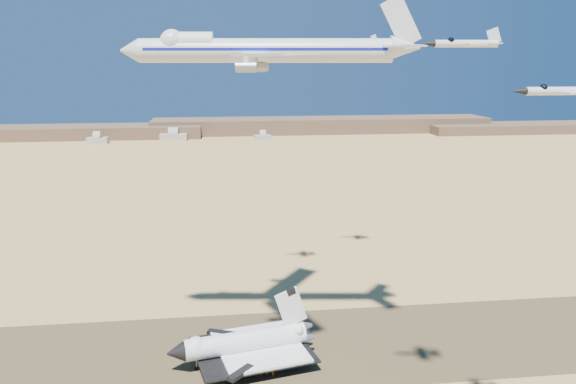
{
  "coord_description": "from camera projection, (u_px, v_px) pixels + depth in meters",
  "views": [
    {
      "loc": [
        -9.92,
        -156.2,
        85.38
      ],
      "look_at": [
        10.59,
        8.0,
        47.24
      ],
      "focal_mm": 35.0,
      "sensor_mm": 36.0,
      "label": 1
    }
  ],
  "objects": [
    {
      "name": "ridgeline",
      "position": [
        280.0,
        128.0,
        687.45
      ],
      "size": [
        960.0,
        90.0,
        18.0
      ],
      "color": "brown",
      "rests_on": "ground"
    },
    {
      "name": "chase_jet_a",
      "position": [
        464.0,
        43.0,
        106.35
      ],
      "size": [
        15.15,
        8.28,
        3.78
      ],
      "rotation": [
        0.0,
        0.0,
        -0.1
      ],
      "color": "silver"
    },
    {
      "name": "chase_jet_d",
      "position": [
        360.0,
        42.0,
        216.13
      ],
      "size": [
        14.01,
        7.89,
        3.52
      ],
      "rotation": [
        0.0,
        0.0,
        -0.18
      ],
      "color": "silver"
    },
    {
      "name": "runway",
      "position": [
        257.0,
        349.0,
        171.4
      ],
      "size": [
        600.0,
        50.0,
        0.06
      ],
      "primitive_type": "cube",
      "color": "brown",
      "rests_on": "ground"
    },
    {
      "name": "carrier_747",
      "position": [
        257.0,
        50.0,
        148.06
      ],
      "size": [
        79.83,
        61.23,
        19.82
      ],
      "rotation": [
        0.0,
        0.0,
        -0.12
      ],
      "color": "silver"
    },
    {
      "name": "shuttle",
      "position": [
        244.0,
        344.0,
        162.87
      ],
      "size": [
        43.4,
        32.51,
        21.39
      ],
      "rotation": [
        0.0,
        0.0,
        0.21
      ],
      "color": "white",
      "rests_on": "runway"
    },
    {
      "name": "hangars",
      "position": [
        169.0,
        137.0,
        625.21
      ],
      "size": [
        200.5,
        29.5,
        30.0
      ],
      "color": "#A4A091",
      "rests_on": "ground"
    },
    {
      "name": "chase_jet_c",
      "position": [
        289.0,
        57.0,
        195.6
      ],
      "size": [
        14.29,
        7.68,
        3.56
      ],
      "rotation": [
        0.0,
        0.0,
        -0.06
      ],
      "color": "silver"
    },
    {
      "name": "chase_jet_b",
      "position": [
        558.0,
        91.0,
        94.17
      ],
      "size": [
        15.26,
        8.05,
        3.8
      ],
      "rotation": [
        0.0,
        0.0,
        0.01
      ],
      "color": "silver"
    },
    {
      "name": "ground",
      "position": [
        257.0,
        349.0,
        171.41
      ],
      "size": [
        1200.0,
        1200.0,
        0.0
      ],
      "primitive_type": "plane",
      "color": "tan",
      "rests_on": "ground"
    },
    {
      "name": "crew_a",
      "position": [
        262.0,
        373.0,
        156.65
      ],
      "size": [
        0.58,
        0.71,
        1.66
      ],
      "primitive_type": "imported",
      "rotation": [
        0.0,
        0.0,
        1.23
      ],
      "color": "orange",
      "rests_on": "runway"
    },
    {
      "name": "crew_c",
      "position": [
        273.0,
        374.0,
        156.01
      ],
      "size": [
        1.07,
        1.26,
        1.91
      ],
      "primitive_type": "imported",
      "rotation": [
        0.0,
        0.0,
        2.11
      ],
      "color": "orange",
      "rests_on": "runway"
    },
    {
      "name": "crew_b",
      "position": [
        267.0,
        372.0,
        156.83
      ],
      "size": [
        0.92,
        1.07,
        1.91
      ],
      "primitive_type": "imported",
      "rotation": [
        0.0,
        0.0,
        2.09
      ],
      "color": "orange",
      "rests_on": "runway"
    }
  ]
}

